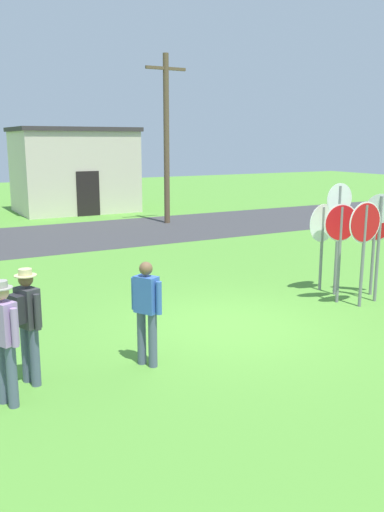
{
  "coord_description": "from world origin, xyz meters",
  "views": [
    {
      "loc": [
        -5.5,
        -8.48,
        3.52
      ],
      "look_at": [
        -0.44,
        0.66,
        1.3
      ],
      "focal_mm": 38.34,
      "sensor_mm": 36.0,
      "label": 1
    }
  ],
  "objects_px": {
    "utility_pole": "(166,136)",
    "stop_sign_nearest": "(338,220)",
    "stop_sign_leaning_right": "(340,235)",
    "person_in_blue": "(147,308)",
    "person_near_signs": "(4,336)",
    "stop_sign_far_back": "(322,232)",
    "person_on_left": "(27,318)",
    "stop_sign_low_front": "(364,235)",
    "stop_sign_rear_left": "(374,234)",
    "stop_sign_rear_right": "(379,231)"
  },
  "relations": [
    {
      "from": "stop_sign_leaning_right",
      "to": "person_on_left",
      "type": "distance_m",
      "value": 6.98
    },
    {
      "from": "stop_sign_low_front",
      "to": "stop_sign_rear_left",
      "type": "xyz_separation_m",
      "value": [
        0.91,
        0.57,
        -0.14
      ]
    },
    {
      "from": "stop_sign_far_back",
      "to": "person_on_left",
      "type": "distance_m",
      "value": 7.51
    },
    {
      "from": "utility_pole",
      "to": "stop_sign_far_back",
      "type": "relative_size",
      "value": 3.38
    },
    {
      "from": "stop_sign_nearest",
      "to": "person_near_signs",
      "type": "bearing_deg",
      "value": -165.88
    },
    {
      "from": "stop_sign_leaning_right",
      "to": "person_near_signs",
      "type": "relative_size",
      "value": 1.26
    },
    {
      "from": "stop_sign_low_front",
      "to": "person_on_left",
      "type": "bearing_deg",
      "value": -176.49
    },
    {
      "from": "utility_pole",
      "to": "stop_sign_leaning_right",
      "type": "xyz_separation_m",
      "value": [
        -1.99,
        -12.46,
        -2.17
      ]
    },
    {
      "from": "utility_pole",
      "to": "stop_sign_rear_left",
      "type": "bearing_deg",
      "value": -94.05
    },
    {
      "from": "stop_sign_low_front",
      "to": "stop_sign_rear_left",
      "type": "bearing_deg",
      "value": 31.75
    },
    {
      "from": "stop_sign_nearest",
      "to": "person_in_blue",
      "type": "distance_m",
      "value": 5.8
    },
    {
      "from": "stop_sign_rear_left",
      "to": "stop_sign_nearest",
      "type": "xyz_separation_m",
      "value": [
        -0.72,
        0.42,
        0.32
      ]
    },
    {
      "from": "utility_pole",
      "to": "stop_sign_rear_right",
      "type": "height_order",
      "value": "utility_pole"
    },
    {
      "from": "person_on_left",
      "to": "person_in_blue",
      "type": "bearing_deg",
      "value": -6.54
    },
    {
      "from": "stop_sign_leaning_right",
      "to": "stop_sign_far_back",
      "type": "bearing_deg",
      "value": 69.47
    },
    {
      "from": "utility_pole",
      "to": "person_on_left",
      "type": "xyz_separation_m",
      "value": [
        -8.89,
        -13.38,
        -2.67
      ]
    },
    {
      "from": "stop_sign_far_back",
      "to": "person_in_blue",
      "type": "bearing_deg",
      "value": -159.09
    },
    {
      "from": "stop_sign_nearest",
      "to": "person_in_blue",
      "type": "height_order",
      "value": "stop_sign_nearest"
    },
    {
      "from": "stop_sign_leaning_right",
      "to": "person_in_blue",
      "type": "height_order",
      "value": "stop_sign_leaning_right"
    },
    {
      "from": "stop_sign_low_front",
      "to": "person_near_signs",
      "type": "xyz_separation_m",
      "value": [
        -7.51,
        -0.95,
        -0.59
      ]
    },
    {
      "from": "stop_sign_rear_left",
      "to": "stop_sign_low_front",
      "type": "bearing_deg",
      "value": -148.25
    },
    {
      "from": "stop_sign_low_front",
      "to": "person_in_blue",
      "type": "bearing_deg",
      "value": -173.12
    },
    {
      "from": "stop_sign_rear_right",
      "to": "stop_sign_rear_left",
      "type": "xyz_separation_m",
      "value": [
        0.32,
        0.42,
        -0.17
      ]
    },
    {
      "from": "stop_sign_rear_left",
      "to": "person_on_left",
      "type": "bearing_deg",
      "value": -172.88
    },
    {
      "from": "person_near_signs",
      "to": "stop_sign_nearest",
      "type": "bearing_deg",
      "value": 14.12
    },
    {
      "from": "utility_pole",
      "to": "stop_sign_nearest",
      "type": "distance_m",
      "value": 12.21
    },
    {
      "from": "stop_sign_far_back",
      "to": "person_near_signs",
      "type": "relative_size",
      "value": 1.19
    },
    {
      "from": "stop_sign_far_back",
      "to": "person_in_blue",
      "type": "xyz_separation_m",
      "value": [
        -5.47,
        -2.09,
        -0.47
      ]
    },
    {
      "from": "utility_pole",
      "to": "stop_sign_rear_right",
      "type": "bearing_deg",
      "value": -95.33
    },
    {
      "from": "person_in_blue",
      "to": "utility_pole",
      "type": "bearing_deg",
      "value": 62.4
    },
    {
      "from": "stop_sign_rear_left",
      "to": "stop_sign_leaning_right",
      "type": "bearing_deg",
      "value": -175.83
    },
    {
      "from": "stop_sign_nearest",
      "to": "person_on_left",
      "type": "relative_size",
      "value": 1.48
    },
    {
      "from": "stop_sign_far_back",
      "to": "person_near_signs",
      "type": "bearing_deg",
      "value": -162.63
    },
    {
      "from": "stop_sign_far_back",
      "to": "person_on_left",
      "type": "height_order",
      "value": "stop_sign_far_back"
    },
    {
      "from": "stop_sign_leaning_right",
      "to": "stop_sign_nearest",
      "type": "bearing_deg",
      "value": 51.6
    },
    {
      "from": "stop_sign_low_front",
      "to": "person_near_signs",
      "type": "height_order",
      "value": "stop_sign_low_front"
    },
    {
      "from": "stop_sign_rear_right",
      "to": "person_in_blue",
      "type": "relative_size",
      "value": 1.42
    },
    {
      "from": "stop_sign_low_front",
      "to": "stop_sign_rear_left",
      "type": "distance_m",
      "value": 1.08
    },
    {
      "from": "stop_sign_rear_right",
      "to": "stop_sign_rear_left",
      "type": "height_order",
      "value": "stop_sign_rear_right"
    },
    {
      "from": "stop_sign_rear_right",
      "to": "stop_sign_nearest",
      "type": "relative_size",
      "value": 0.93
    },
    {
      "from": "stop_sign_leaning_right",
      "to": "person_in_blue",
      "type": "distance_m",
      "value": 5.26
    },
    {
      "from": "stop_sign_far_back",
      "to": "stop_sign_leaning_right",
      "type": "xyz_separation_m",
      "value": [
        -0.36,
        -0.96,
        0.09
      ]
    },
    {
      "from": "person_near_signs",
      "to": "person_on_left",
      "type": "distance_m",
      "value": 0.66
    },
    {
      "from": "utility_pole",
      "to": "person_near_signs",
      "type": "bearing_deg",
      "value": -123.81
    },
    {
      "from": "utility_pole",
      "to": "person_in_blue",
      "type": "distance_m",
      "value": 15.57
    },
    {
      "from": "stop_sign_rear_right",
      "to": "person_on_left",
      "type": "height_order",
      "value": "stop_sign_rear_right"
    },
    {
      "from": "stop_sign_rear_left",
      "to": "person_on_left",
      "type": "relative_size",
      "value": 1.2
    },
    {
      "from": "stop_sign_far_back",
      "to": "stop_sign_rear_left",
      "type": "bearing_deg",
      "value": -49.35
    },
    {
      "from": "stop_sign_low_front",
      "to": "person_near_signs",
      "type": "relative_size",
      "value": 1.31
    },
    {
      "from": "stop_sign_leaning_right",
      "to": "person_on_left",
      "type": "xyz_separation_m",
      "value": [
        -6.9,
        -0.92,
        -0.5
      ]
    }
  ]
}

